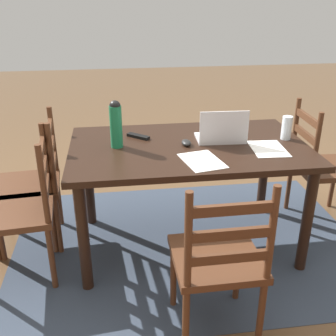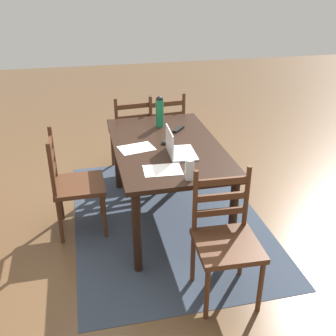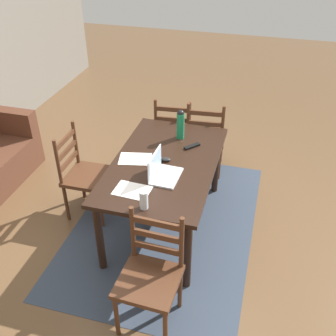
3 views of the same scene
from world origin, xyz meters
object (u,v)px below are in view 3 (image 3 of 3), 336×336
at_px(chair_right_far, 174,133).
at_px(laptop, 161,171).
at_px(dining_table, 165,170).
at_px(tv_remote, 192,146).
at_px(computer_mouse, 166,159).
at_px(drinking_glass, 144,200).
at_px(water_bottle, 181,124).
at_px(chair_right_near, 205,137).
at_px(chair_far_head, 85,175).
at_px(chair_left_near, 150,276).

xyz_separation_m(chair_right_far, laptop, (-1.29, -0.22, 0.36)).
bearing_deg(laptop, dining_table, 8.45).
xyz_separation_m(dining_table, laptop, (-0.23, -0.03, 0.15)).
bearing_deg(tv_remote, chair_right_far, -22.44).
bearing_deg(computer_mouse, drinking_glass, 179.49).
bearing_deg(water_bottle, chair_right_near, -14.97).
relative_size(chair_right_near, laptop, 2.88).
xyz_separation_m(chair_right_near, computer_mouse, (-1.05, 0.19, 0.32)).
bearing_deg(chair_far_head, laptop, -104.55).
bearing_deg(chair_far_head, dining_table, -89.97).
height_order(dining_table, chair_right_far, chair_right_far).
xyz_separation_m(chair_far_head, chair_right_far, (1.07, -0.66, 0.00)).
xyz_separation_m(chair_left_near, drinking_glass, (0.39, 0.17, 0.38)).
height_order(laptop, drinking_glass, laptop).
distance_m(dining_table, laptop, 0.28).
bearing_deg(dining_table, drinking_glass, -178.12).
distance_m(chair_left_near, drinking_glass, 0.57).
relative_size(drinking_glass, computer_mouse, 1.60).
height_order(dining_table, chair_far_head, chair_far_head).
bearing_deg(water_bottle, computer_mouse, 176.59).
height_order(chair_left_near, tv_remote, chair_left_near).
relative_size(dining_table, computer_mouse, 15.52).
xyz_separation_m(chair_far_head, tv_remote, (0.32, -1.02, 0.31)).
relative_size(chair_right_near, computer_mouse, 9.50).
bearing_deg(computer_mouse, chair_far_head, 89.24).
distance_m(chair_left_near, laptop, 0.93).
bearing_deg(drinking_glass, chair_right_near, -5.55).
distance_m(dining_table, tv_remote, 0.38).
bearing_deg(tv_remote, chair_left_near, 131.36).
bearing_deg(drinking_glass, computer_mouse, 1.47).
height_order(chair_right_far, computer_mouse, chair_right_far).
relative_size(laptop, drinking_glass, 2.06).
relative_size(chair_far_head, drinking_glass, 5.95).
relative_size(chair_right_far, chair_left_near, 1.00).
xyz_separation_m(chair_right_far, drinking_glass, (-1.74, -0.21, 0.38)).
height_order(dining_table, laptop, laptop).
relative_size(water_bottle, computer_mouse, 3.07).
relative_size(dining_table, chair_left_near, 1.63).
bearing_deg(water_bottle, chair_far_head, 118.27).
bearing_deg(chair_left_near, drinking_glass, 23.02).
bearing_deg(dining_table, tv_remote, -30.16).
height_order(dining_table, chair_right_near, chair_right_near).
height_order(laptop, water_bottle, water_bottle).
xyz_separation_m(chair_right_far, chair_left_near, (-2.13, -0.37, 0.00)).
relative_size(laptop, computer_mouse, 3.29).
distance_m(chair_right_far, tv_remote, 0.89).
height_order(chair_right_near, tv_remote, chair_right_near).
xyz_separation_m(dining_table, water_bottle, (0.47, -0.03, 0.25)).
bearing_deg(laptop, chair_left_near, -169.51).
height_order(dining_table, water_bottle, water_bottle).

